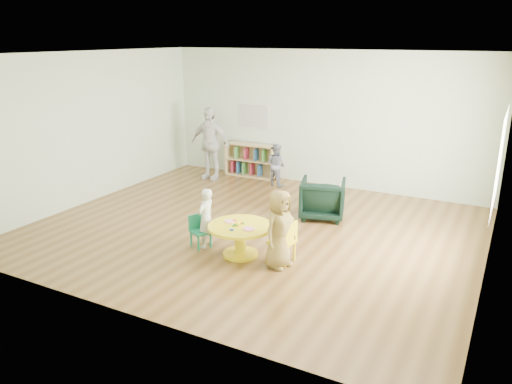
% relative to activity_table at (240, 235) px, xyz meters
% --- Properties ---
extents(room, '(7.10, 7.00, 2.80)m').
position_rel_activity_table_xyz_m(room, '(-0.30, 1.00, 1.57)').
color(room, brown).
rests_on(room, ground).
extents(activity_table, '(0.93, 0.93, 0.51)m').
position_rel_activity_table_xyz_m(activity_table, '(0.00, 0.00, 0.00)').
color(activity_table, yellow).
rests_on(activity_table, ground).
extents(kid_chair_left, '(0.35, 0.35, 0.50)m').
position_rel_activity_table_xyz_m(kid_chair_left, '(-0.71, -0.01, -0.05)').
color(kid_chair_left, '#167B53').
rests_on(kid_chair_left, ground).
extents(kid_chair_right, '(0.35, 0.35, 0.60)m').
position_rel_activity_table_xyz_m(kid_chair_right, '(0.66, 0.09, 0.00)').
color(kid_chair_right, yellow).
rests_on(kid_chair_right, ground).
extents(bookshelf, '(1.20, 0.30, 0.75)m').
position_rel_activity_table_xyz_m(bookshelf, '(-1.92, 3.85, 0.04)').
color(bookshelf, tan).
rests_on(bookshelf, ground).
extents(alphabet_poster, '(0.74, 0.01, 0.54)m').
position_rel_activity_table_xyz_m(alphabet_poster, '(-1.91, 3.98, 1.03)').
color(alphabet_poster, silver).
rests_on(alphabet_poster, ground).
extents(armchair, '(0.92, 0.94, 0.69)m').
position_rel_activity_table_xyz_m(armchair, '(0.48, 2.05, 0.03)').
color(armchair, black).
rests_on(armchair, ground).
extents(child_left, '(0.24, 0.35, 0.92)m').
position_rel_activity_table_xyz_m(child_left, '(-0.61, 0.04, 0.14)').
color(child_left, silver).
rests_on(child_left, ground).
extents(child_right, '(0.46, 0.60, 1.10)m').
position_rel_activity_table_xyz_m(child_right, '(0.65, -0.07, 0.23)').
color(child_right, yellow).
rests_on(child_right, ground).
extents(toddler, '(0.51, 0.44, 0.90)m').
position_rel_activity_table_xyz_m(toddler, '(-1.09, 3.44, 0.13)').
color(toddler, '#18203C').
rests_on(toddler, ground).
extents(adult_caretaker, '(0.95, 0.43, 1.59)m').
position_rel_activity_table_xyz_m(adult_caretaker, '(-2.62, 3.24, 0.48)').
color(adult_caretaker, silver).
rests_on(adult_caretaker, ground).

